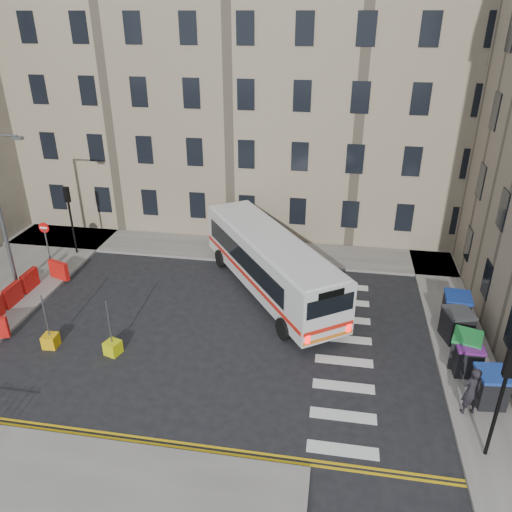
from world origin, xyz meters
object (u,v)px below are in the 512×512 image
(wheelie_bin_b, at_px, (467,357))
(bollard_chevron, at_px, (113,348))
(streetlamp, at_px, (0,213))
(bollard_yellow, at_px, (51,341))
(bus, at_px, (270,262))
(wheelie_bin_c, at_px, (465,350))
(wheelie_bin_e, at_px, (456,309))
(wheelie_bin_a, at_px, (490,387))
(wheelie_bin_d, at_px, (457,325))
(pedestrian, at_px, (471,391))

(wheelie_bin_b, distance_m, bollard_chevron, 14.56)
(bollard_chevron, bearing_deg, streetlamp, 149.28)
(bollard_yellow, bearing_deg, bus, 35.89)
(wheelie_bin_b, xyz_separation_m, wheelie_bin_c, (0.02, 0.44, 0.04))
(bollard_yellow, bearing_deg, wheelie_bin_e, 14.79)
(bollard_chevron, bearing_deg, wheelie_bin_a, -2.29)
(wheelie_bin_d, distance_m, wheelie_bin_e, 1.30)
(wheelie_bin_a, height_order, bollard_yellow, wheelie_bin_a)
(wheelie_bin_a, relative_size, bollard_chevron, 2.22)
(pedestrian, height_order, bollard_yellow, pedestrian)
(streetlamp, xyz_separation_m, wheelie_bin_e, (21.99, 0.35, -3.45))
(bollard_yellow, bearing_deg, wheelie_bin_b, 3.61)
(streetlamp, height_order, wheelie_bin_b, streetlamp)
(wheelie_bin_a, xyz_separation_m, wheelie_bin_b, (-0.47, 1.71, -0.01))
(wheelie_bin_d, xyz_separation_m, bollard_yellow, (-17.42, -3.36, -0.55))
(bollard_yellow, height_order, bollard_chevron, same)
(pedestrian, distance_m, bollard_yellow, 17.08)
(wheelie_bin_e, bearing_deg, streetlamp, -174.33)
(streetlamp, height_order, wheelie_bin_d, streetlamp)
(bus, relative_size, wheelie_bin_d, 7.12)
(wheelie_bin_b, bearing_deg, pedestrian, -99.40)
(wheelie_bin_d, bearing_deg, wheelie_bin_e, 66.85)
(wheelie_bin_e, xyz_separation_m, pedestrian, (-0.60, -5.98, 0.24))
(wheelie_bin_e, bearing_deg, wheelie_bin_a, -82.57)
(wheelie_bin_c, height_order, wheelie_bin_e, wheelie_bin_e)
(streetlamp, distance_m, wheelie_bin_a, 23.04)
(streetlamp, height_order, bollard_yellow, streetlamp)
(bollard_chevron, bearing_deg, bus, 47.26)
(bus, relative_size, wheelie_bin_c, 6.96)
(bollard_chevron, bearing_deg, bollard_yellow, 179.76)
(wheelie_bin_b, bearing_deg, bollard_chevron, -176.16)
(pedestrian, bearing_deg, bollard_chevron, -21.96)
(wheelie_bin_a, height_order, wheelie_bin_d, wheelie_bin_d)
(wheelie_bin_b, bearing_deg, wheelie_bin_c, 87.34)
(wheelie_bin_e, bearing_deg, wheelie_bin_d, -93.67)
(wheelie_bin_a, bearing_deg, pedestrian, -145.49)
(wheelie_bin_d, distance_m, bollard_chevron, 14.94)
(wheelie_bin_b, distance_m, wheelie_bin_e, 3.56)
(wheelie_bin_a, height_order, bollard_chevron, wheelie_bin_a)
(wheelie_bin_d, xyz_separation_m, pedestrian, (-0.41, -4.70, 0.27))
(streetlamp, xyz_separation_m, wheelie_bin_a, (22.23, -4.91, -3.52))
(wheelie_bin_d, relative_size, wheelie_bin_e, 1.03)
(wheelie_bin_e, distance_m, bollard_chevron, 15.46)
(wheelie_bin_a, bearing_deg, wheelie_bin_d, 90.21)
(wheelie_bin_e, height_order, bollard_chevron, wheelie_bin_e)
(wheelie_bin_b, relative_size, wheelie_bin_c, 0.85)
(streetlamp, height_order, pedestrian, streetlamp)
(wheelie_bin_a, bearing_deg, bollard_chevron, 171.65)
(wheelie_bin_b, relative_size, pedestrian, 0.67)
(streetlamp, height_order, wheelie_bin_c, streetlamp)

